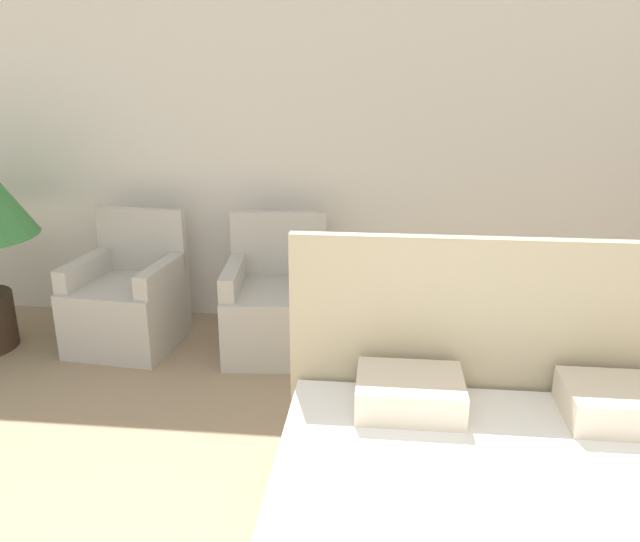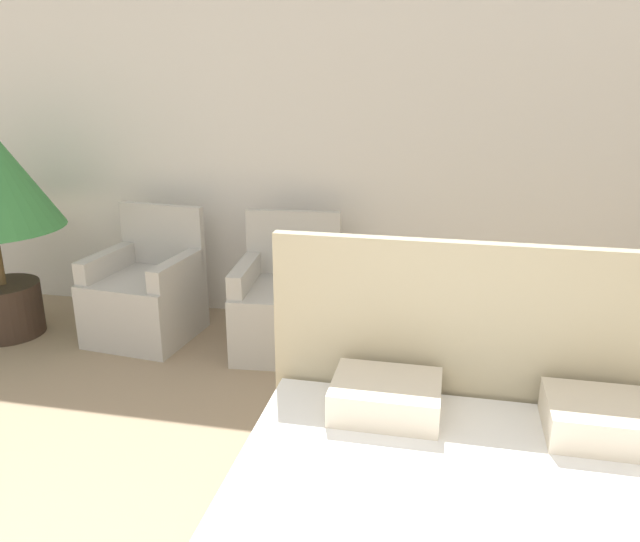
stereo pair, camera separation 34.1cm
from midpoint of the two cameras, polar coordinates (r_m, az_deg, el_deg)
name	(u,v)px [view 1 (the left image)]	position (r m, az deg, el deg)	size (l,w,h in m)	color
wall_back	(322,128)	(4.54, -2.03, 12.95)	(10.00, 0.06, 2.90)	silver
armchair_near_window_left	(128,305)	(4.58, -19.25, -3.02)	(0.73, 0.73, 0.92)	#B7B2A8
armchair_near_window_right	(276,311)	(4.25, -6.31, -3.71)	(0.72, 0.72, 0.92)	#B7B2A8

